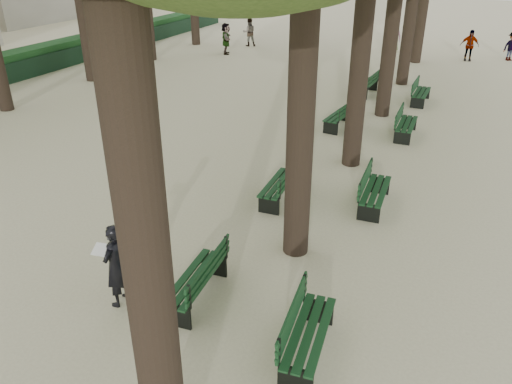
% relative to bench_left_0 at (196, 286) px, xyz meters
% --- Properties ---
extents(ground, '(120.00, 120.00, 0.00)m').
position_rel_bench_left_0_xyz_m(ground, '(-0.37, -0.80, -0.27)').
color(ground, beige).
rests_on(ground, ground).
extents(bench_left_0, '(0.68, 1.83, 0.92)m').
position_rel_bench_left_0_xyz_m(bench_left_0, '(0.00, 0.00, 0.00)').
color(bench_left_0, black).
rests_on(bench_left_0, ground).
extents(bench_left_1, '(0.63, 1.82, 0.92)m').
position_rel_bench_left_0_xyz_m(bench_left_1, '(0.00, 4.25, 0.00)').
color(bench_left_1, black).
rests_on(bench_left_1, ground).
extents(bench_left_2, '(0.78, 1.86, 0.92)m').
position_rel_bench_left_0_xyz_m(bench_left_2, '(-0.00, 10.19, 0.00)').
color(bench_left_2, black).
rests_on(bench_left_2, ground).
extents(bench_left_3, '(0.70, 1.84, 0.92)m').
position_rel_bench_left_0_xyz_m(bench_left_3, '(-0.00, 14.79, 0.00)').
color(bench_left_3, black).
rests_on(bench_left_3, ground).
extents(bench_right_0, '(0.72, 1.84, 0.92)m').
position_rel_bench_left_0_xyz_m(bench_right_0, '(2.27, -0.53, 0.00)').
color(bench_right_0, black).
rests_on(bench_right_0, ground).
extents(bench_right_1, '(0.63, 1.82, 0.92)m').
position_rel_bench_left_0_xyz_m(bench_right_1, '(2.27, 4.80, 0.00)').
color(bench_right_1, black).
rests_on(bench_right_1, ground).
extents(bench_right_2, '(0.58, 1.80, 0.92)m').
position_rel_bench_left_0_xyz_m(bench_right_2, '(2.27, 10.16, 0.00)').
color(bench_right_2, black).
rests_on(bench_right_2, ground).
extents(bench_right_3, '(0.62, 1.82, 0.92)m').
position_rel_bench_left_0_xyz_m(bench_right_3, '(2.27, 14.36, 0.00)').
color(bench_right_3, black).
rests_on(bench_right_3, ground).
extents(man_with_map, '(0.60, 0.64, 1.59)m').
position_rel_bench_left_0_xyz_m(man_with_map, '(-1.22, -0.62, 0.52)').
color(man_with_map, black).
rests_on(man_with_map, ground).
extents(pedestrian_e, '(0.99, 1.59, 1.72)m').
position_rel_bench_left_0_xyz_m(pedestrian_e, '(-9.26, 20.23, 0.59)').
color(pedestrian_e, '#262628').
rests_on(pedestrian_e, ground).
extents(pedestrian_c, '(0.98, 0.42, 1.63)m').
position_rel_bench_left_0_xyz_m(pedestrian_c, '(3.68, 23.72, 0.54)').
color(pedestrian_c, '#262628').
rests_on(pedestrian_c, ground).
extents(pedestrian_b, '(0.96, 0.85, 1.53)m').
position_rel_bench_left_0_xyz_m(pedestrian_b, '(5.80, 24.65, 0.49)').
color(pedestrian_b, '#262628').
rests_on(pedestrian_b, ground).
extents(pedestrian_d, '(0.84, 0.38, 1.69)m').
position_rel_bench_left_0_xyz_m(pedestrian_d, '(-0.50, 24.74, 0.57)').
color(pedestrian_d, '#262628').
rests_on(pedestrian_d, ground).
extents(pedestrian_a, '(0.86, 0.71, 1.65)m').
position_rel_bench_left_0_xyz_m(pedestrian_a, '(-9.04, 23.02, 0.55)').
color(pedestrian_a, '#262628').
rests_on(pedestrian_a, ground).
extents(fence, '(0.08, 42.00, 0.90)m').
position_rel_bench_left_0_xyz_m(fence, '(-15.37, 10.20, 0.18)').
color(fence, black).
rests_on(fence, ground).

